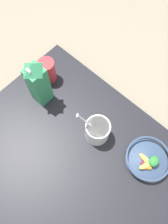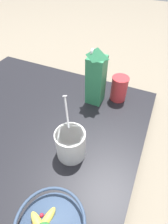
# 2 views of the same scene
# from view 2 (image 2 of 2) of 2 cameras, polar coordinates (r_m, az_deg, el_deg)

# --- Properties ---
(ground_plane) EXTENTS (6.00, 6.00, 0.00)m
(ground_plane) POSITION_cam_2_polar(r_m,az_deg,el_deg) (0.90, -20.10, -7.22)
(ground_plane) COLOR gray
(countertop) EXTENTS (1.10, 1.10, 0.04)m
(countertop) POSITION_cam_2_polar(r_m,az_deg,el_deg) (0.89, -20.41, -6.43)
(countertop) COLOR black
(countertop) RESTS_ON ground_plane
(milk_carton) EXTENTS (0.08, 0.08, 0.30)m
(milk_carton) POSITION_cam_2_polar(r_m,az_deg,el_deg) (0.88, 3.98, 11.40)
(milk_carton) COLOR #338C59
(milk_carton) RESTS_ON countertop
(yogurt_tub) EXTENTS (0.14, 0.12, 0.24)m
(yogurt_tub) POSITION_cam_2_polar(r_m,az_deg,el_deg) (0.69, -4.39, -10.05)
(yogurt_tub) COLOR white
(yogurt_tub) RESTS_ON countertop
(drinking_cup) EXTENTS (0.09, 0.09, 0.14)m
(drinking_cup) POSITION_cam_2_polar(r_m,az_deg,el_deg) (0.96, 11.41, 7.70)
(drinking_cup) COLOR #DB383D
(drinking_cup) RESTS_ON countertop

